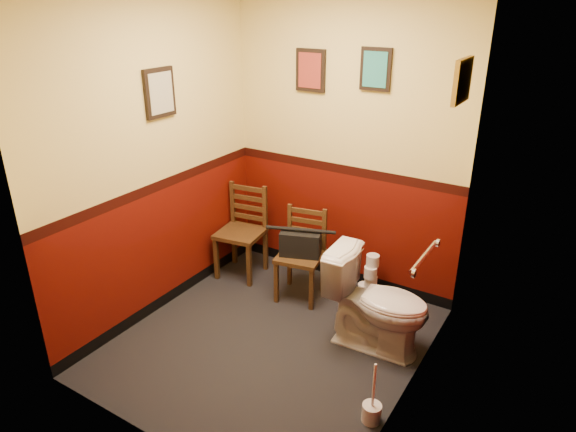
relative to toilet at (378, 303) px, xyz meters
name	(u,v)px	position (x,y,z in m)	size (l,w,h in m)	color
floor	(272,341)	(-0.72, -0.39, -0.39)	(2.20, 2.40, 0.00)	black
wall_back	(345,143)	(-0.72, 0.81, 0.96)	(2.20, 2.70, 0.00)	#500C05
wall_front	(139,248)	(-0.72, -1.59, 0.96)	(2.20, 2.70, 0.00)	#500C05
wall_left	(155,158)	(-1.82, -0.39, 0.96)	(2.40, 2.70, 0.00)	#500C05
wall_right	(423,215)	(0.38, -0.39, 0.96)	(2.40, 2.70, 0.00)	#500C05
grab_bar	(424,257)	(0.35, -0.14, 0.56)	(0.05, 0.56, 0.06)	silver
framed_print_back_a	(311,70)	(-1.07, 0.79, 1.56)	(0.28, 0.04, 0.36)	black
framed_print_back_b	(376,69)	(-0.47, 0.79, 1.61)	(0.26, 0.04, 0.34)	black
framed_print_left	(160,93)	(-1.80, -0.29, 1.46)	(0.04, 0.30, 0.38)	black
framed_print_right	(462,81)	(0.36, 0.21, 1.66)	(0.04, 0.34, 0.28)	olive
toilet	(378,303)	(0.00, 0.00, 0.00)	(0.45, 0.80, 0.78)	white
toilet_brush	(372,412)	(0.29, -0.74, -0.32)	(0.13, 0.13, 0.46)	silver
chair_left	(243,231)	(-1.58, 0.40, 0.05)	(0.47, 0.47, 0.89)	brown
chair_right	(302,254)	(-0.88, 0.35, 0.02)	(0.45, 0.45, 0.82)	brown
handbag	(300,243)	(-0.87, 0.31, 0.15)	(0.39, 0.29, 0.26)	black
tp_stack	(371,279)	(-0.32, 0.65, -0.21)	(0.24, 0.15, 0.42)	silver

